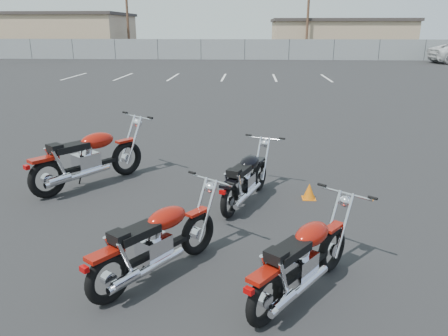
# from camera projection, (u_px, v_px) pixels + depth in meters

# --- Properties ---
(ground) EXTENTS (120.00, 120.00, 0.00)m
(ground) POSITION_uv_depth(u_px,v_px,m) (209.00, 220.00, 6.65)
(ground) COLOR black
(ground) RESTS_ON ground
(motorcycle_front_red) EXTENTS (1.86, 2.16, 1.18)m
(motorcycle_front_red) POSITION_uv_depth(u_px,v_px,m) (89.00, 158.00, 7.96)
(motorcycle_front_red) COLOR black
(motorcycle_front_red) RESTS_ON ground
(motorcycle_second_black) EXTENTS (1.07, 1.90, 0.95)m
(motorcycle_second_black) POSITION_uv_depth(u_px,v_px,m) (246.00, 178.00, 7.20)
(motorcycle_second_black) COLOR black
(motorcycle_second_black) RESTS_ON ground
(motorcycle_third_red) EXTENTS (1.51, 1.84, 0.99)m
(motorcycle_third_red) POSITION_uv_depth(u_px,v_px,m) (157.00, 242.00, 5.03)
(motorcycle_third_red) COLOR black
(motorcycle_third_red) RESTS_ON ground
(motorcycle_rear_red) EXTENTS (1.51, 1.77, 0.96)m
(motorcycle_rear_red) POSITION_uv_depth(u_px,v_px,m) (303.00, 259.00, 4.66)
(motorcycle_rear_red) COLOR black
(motorcycle_rear_red) RESTS_ON ground
(training_cone_near) EXTENTS (0.23, 0.23, 0.27)m
(training_cone_near) POSITION_uv_depth(u_px,v_px,m) (309.00, 191.00, 7.46)
(training_cone_near) COLOR orange
(training_cone_near) RESTS_ON ground
(chainlink_fence) EXTENTS (80.06, 0.06, 1.80)m
(chainlink_fence) POSITION_uv_depth(u_px,v_px,m) (245.00, 49.00, 39.63)
(chainlink_fence) COLOR slate
(chainlink_fence) RESTS_ON ground
(tan_building_west) EXTENTS (18.40, 10.40, 4.30)m
(tan_building_west) POSITION_uv_depth(u_px,v_px,m) (43.00, 34.00, 47.16)
(tan_building_west) COLOR tan
(tan_building_west) RESTS_ON ground
(tan_building_east) EXTENTS (14.40, 9.40, 3.70)m
(tan_building_east) POSITION_uv_depth(u_px,v_px,m) (338.00, 37.00, 47.30)
(tan_building_east) COLOR tan
(tan_building_east) RESTS_ON ground
(utility_pole_b) EXTENTS (1.80, 0.24, 9.00)m
(utility_pole_b) POSITION_uv_depth(u_px,v_px,m) (127.00, 8.00, 43.91)
(utility_pole_b) COLOR #4A3122
(utility_pole_b) RESTS_ON ground
(utility_pole_c) EXTENTS (1.80, 0.24, 9.00)m
(utility_pole_c) POSITION_uv_depth(u_px,v_px,m) (308.00, 7.00, 41.92)
(utility_pole_c) COLOR #4A3122
(utility_pole_c) RESTS_ON ground
(parking_line_stripes) EXTENTS (15.12, 4.00, 0.01)m
(parking_line_stripes) POSITION_uv_depth(u_px,v_px,m) (198.00, 77.00, 25.80)
(parking_line_stripes) COLOR silver
(parking_line_stripes) RESTS_ON ground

